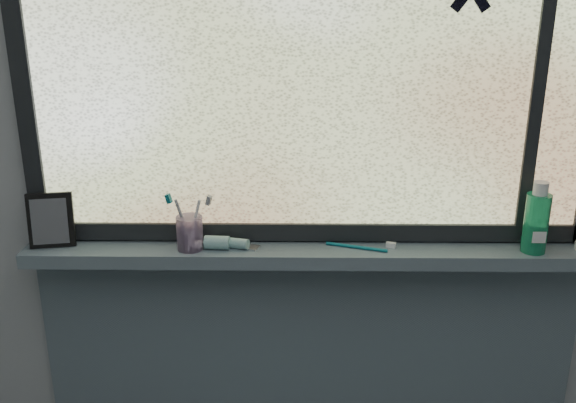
% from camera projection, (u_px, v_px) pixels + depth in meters
% --- Properties ---
extents(wall_back, '(3.00, 0.01, 2.50)m').
position_uv_depth(wall_back, '(311.00, 162.00, 1.81)').
color(wall_back, '#9EA3A8').
rests_on(wall_back, ground).
extents(windowsill, '(1.62, 0.14, 0.04)m').
position_uv_depth(windowsill, '(311.00, 254.00, 1.82)').
color(windowsill, slate).
rests_on(windowsill, wall_back).
extents(sill_apron, '(1.62, 0.02, 0.98)m').
position_uv_depth(sill_apron, '(308.00, 393.00, 2.04)').
color(sill_apron, slate).
rests_on(sill_apron, floor).
extents(window_pane, '(1.50, 0.01, 1.00)m').
position_uv_depth(window_pane, '(312.00, 62.00, 1.69)').
color(window_pane, silver).
rests_on(window_pane, wall_back).
extents(frame_bottom, '(1.60, 0.03, 0.05)m').
position_uv_depth(frame_bottom, '(310.00, 231.00, 1.85)').
color(frame_bottom, black).
rests_on(frame_bottom, windowsill).
extents(frame_left, '(0.05, 0.03, 1.10)m').
position_uv_depth(frame_left, '(20.00, 62.00, 1.70)').
color(frame_left, black).
rests_on(frame_left, wall_back).
extents(frame_mullion, '(0.03, 0.03, 1.00)m').
position_uv_depth(frame_mullion, '(541.00, 63.00, 1.68)').
color(frame_mullion, black).
rests_on(frame_mullion, wall_back).
extents(vanity_mirror, '(0.13, 0.08, 0.16)m').
position_uv_depth(vanity_mirror, '(51.00, 220.00, 1.80)').
color(vanity_mirror, black).
rests_on(vanity_mirror, windowsill).
extents(toothpaste_tube, '(0.22, 0.08, 0.04)m').
position_uv_depth(toothpaste_tube, '(225.00, 243.00, 1.79)').
color(toothpaste_tube, silver).
rests_on(toothpaste_tube, windowsill).
extents(toothbrush_cup, '(0.09, 0.09, 0.10)m').
position_uv_depth(toothbrush_cup, '(190.00, 233.00, 1.79)').
color(toothbrush_cup, '#B292C1').
rests_on(toothbrush_cup, windowsill).
extents(toothbrush_lying, '(0.21, 0.09, 0.01)m').
position_uv_depth(toothbrush_lying, '(357.00, 246.00, 1.80)').
color(toothbrush_lying, '#0C6571').
rests_on(toothbrush_lying, windowsill).
extents(mouthwash_bottle, '(0.08, 0.08, 0.17)m').
position_uv_depth(mouthwash_bottle, '(537.00, 217.00, 1.75)').
color(mouthwash_bottle, '#21AC72').
rests_on(mouthwash_bottle, windowsill).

